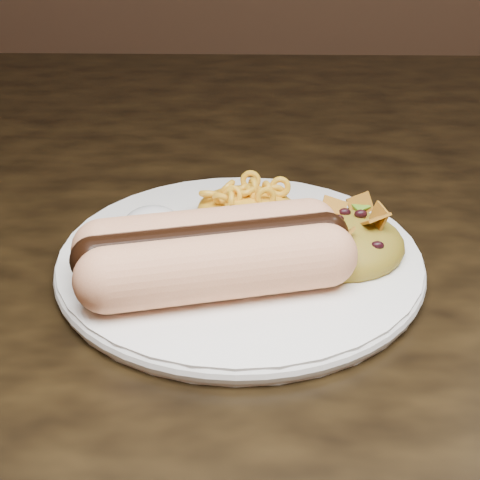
{
  "coord_description": "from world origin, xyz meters",
  "views": [
    {
      "loc": [
        -0.07,
        -0.55,
        1.02
      ],
      "look_at": [
        -0.08,
        -0.11,
        0.77
      ],
      "focal_mm": 55.0,
      "sensor_mm": 36.0,
      "label": 1
    }
  ],
  "objects": [
    {
      "name": "hotdog",
      "position": [
        -0.1,
        -0.14,
        0.78
      ],
      "size": [
        0.15,
        0.1,
        0.04
      ],
      "rotation": [
        0.0,
        0.0,
        0.24
      ],
      "color": "#FFBC92",
      "rests_on": "plate"
    },
    {
      "name": "sour_cream",
      "position": [
        -0.15,
        -0.08,
        0.78
      ],
      "size": [
        0.05,
        0.05,
        0.03
      ],
      "primitive_type": "ellipsoid",
      "rotation": [
        0.0,
        0.0,
        -0.06
      ],
      "color": "white",
      "rests_on": "plate"
    },
    {
      "name": "fork",
      "position": [
        -0.11,
        -0.15,
        0.75
      ],
      "size": [
        0.08,
        0.15,
        0.0
      ],
      "primitive_type": "cube",
      "rotation": [
        0.0,
        0.0,
        0.38
      ],
      "color": "white",
      "rests_on": "table"
    },
    {
      "name": "taco_salad",
      "position": [
        -0.02,
        -0.1,
        0.78
      ],
      "size": [
        0.09,
        0.09,
        0.04
      ],
      "rotation": [
        0.0,
        0.0,
        0.02
      ],
      "color": "#B25613",
      "rests_on": "plate"
    },
    {
      "name": "plate",
      "position": [
        -0.08,
        -0.11,
        0.76
      ],
      "size": [
        0.32,
        0.32,
        0.01
      ],
      "primitive_type": "cylinder",
      "rotation": [
        0.0,
        0.0,
        0.37
      ],
      "color": "white",
      "rests_on": "table"
    },
    {
      "name": "table",
      "position": [
        0.0,
        0.0,
        0.66
      ],
      "size": [
        1.6,
        0.9,
        0.75
      ],
      "color": "black",
      "rests_on": "floor"
    },
    {
      "name": "mac_and_cheese",
      "position": [
        -0.08,
        -0.05,
        0.78
      ],
      "size": [
        0.09,
        0.09,
        0.03
      ],
      "primitive_type": "ellipsoid",
      "rotation": [
        0.0,
        0.0,
        0.31
      ],
      "color": "yellow",
      "rests_on": "plate"
    }
  ]
}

